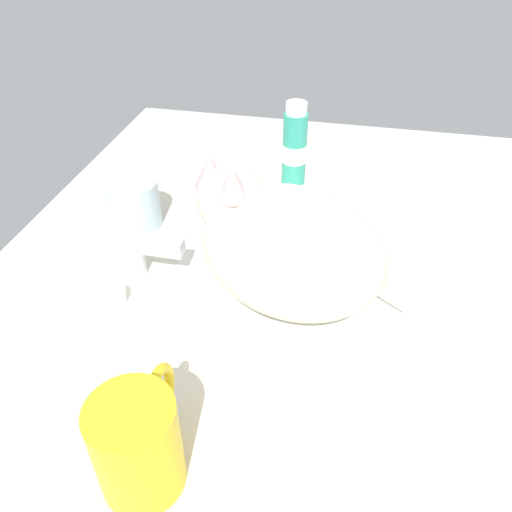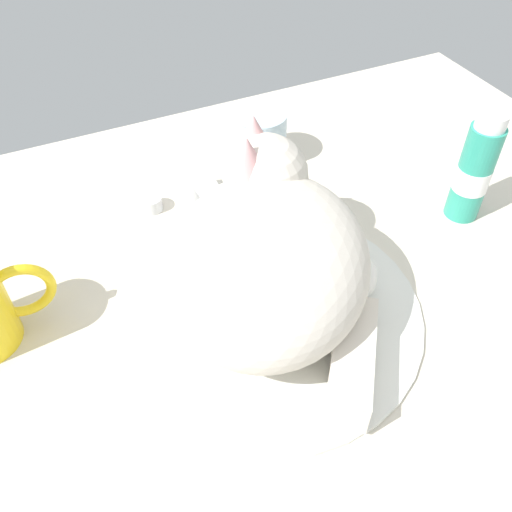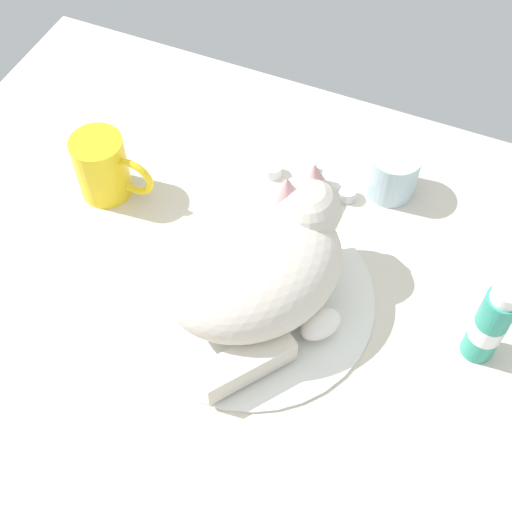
{
  "view_description": "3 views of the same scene",
  "coord_description": "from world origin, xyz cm",
  "px_view_note": "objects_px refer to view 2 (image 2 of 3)",
  "views": [
    {
      "loc": [
        -47.98,
        -5.93,
        43.25
      ],
      "look_at": [
        -2.68,
        3.74,
        7.53
      ],
      "focal_mm": 35.73,
      "sensor_mm": 36.0,
      "label": 1
    },
    {
      "loc": [
        -16.24,
        -32.17,
        44.34
      ],
      "look_at": [
        0.35,
        3.23,
        5.18
      ],
      "focal_mm": 38.46,
      "sensor_mm": 36.0,
      "label": 2
    },
    {
      "loc": [
        19.09,
        -43.4,
        77.18
      ],
      "look_at": [
        -0.22,
        1.74,
        7.07
      ],
      "focal_mm": 48.51,
      "sensor_mm": 36.0,
      "label": 3
    }
  ],
  "objects_px": {
    "rinse_cup": "(259,137)",
    "faucet": "(196,185)",
    "cat": "(270,253)",
    "toothpaste_bottle": "(475,170)"
  },
  "relations": [
    {
      "from": "rinse_cup",
      "to": "toothpaste_bottle",
      "type": "height_order",
      "value": "toothpaste_bottle"
    },
    {
      "from": "toothpaste_bottle",
      "to": "rinse_cup",
      "type": "bearing_deg",
      "value": 130.16
    },
    {
      "from": "faucet",
      "to": "cat",
      "type": "distance_m",
      "value": 0.2
    },
    {
      "from": "faucet",
      "to": "cat",
      "type": "bearing_deg",
      "value": -88.08
    },
    {
      "from": "faucet",
      "to": "toothpaste_bottle",
      "type": "bearing_deg",
      "value": -29.23
    },
    {
      "from": "toothpaste_bottle",
      "to": "faucet",
      "type": "bearing_deg",
      "value": 150.77
    },
    {
      "from": "cat",
      "to": "rinse_cup",
      "type": "bearing_deg",
      "value": 66.71
    },
    {
      "from": "rinse_cup",
      "to": "faucet",
      "type": "bearing_deg",
      "value": -156.07
    },
    {
      "from": "cat",
      "to": "rinse_cup",
      "type": "height_order",
      "value": "cat"
    },
    {
      "from": "faucet",
      "to": "toothpaste_bottle",
      "type": "height_order",
      "value": "toothpaste_bottle"
    }
  ]
}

